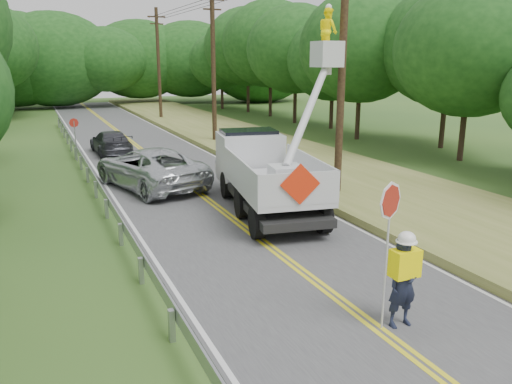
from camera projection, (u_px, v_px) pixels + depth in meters
name	position (u px, v px, depth m)	size (l,w,h in m)	color
ground	(368.00, 322.00, 11.05)	(140.00, 140.00, 0.00)	#2D5021
road	(186.00, 183.00, 23.40)	(7.20, 96.00, 0.03)	#444446
guardrail	(92.00, 175.00, 22.48)	(0.18, 48.00, 0.77)	#9A9CA2
utility_poles	(257.00, 65.00, 26.70)	(1.60, 43.30, 10.00)	black
tall_grass_verge	(318.00, 167.00, 26.17)	(7.00, 96.00, 0.30)	olive
treeline_right	(328.00, 50.00, 39.66)	(11.65, 52.99, 11.13)	#332319
treeline_horizon	(85.00, 59.00, 59.42)	(57.03, 14.59, 11.26)	#164114
flagger	(403.00, 276.00, 10.61)	(1.18, 0.47, 3.21)	#191E33
bucket_truck	(264.00, 162.00, 19.75)	(5.14, 8.01, 7.39)	black
suv_silver	(150.00, 168.00, 22.40)	(2.95, 6.40, 1.78)	silver
suv_darkgrey	(111.00, 142.00, 30.43)	(1.94, 4.78, 1.39)	#37383F
stop_sign_permanent	(75.00, 133.00, 28.01)	(0.51, 0.06, 2.41)	#9A9CA2
yard_sign	(395.00, 197.00, 19.18)	(0.48, 0.16, 0.71)	white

